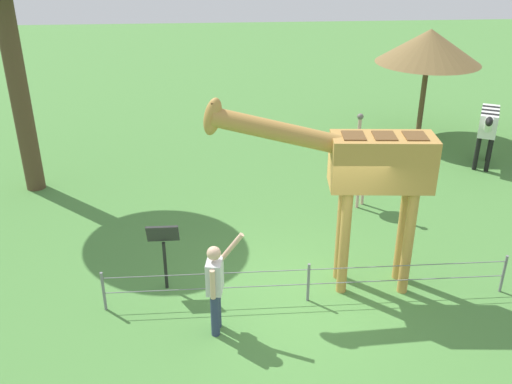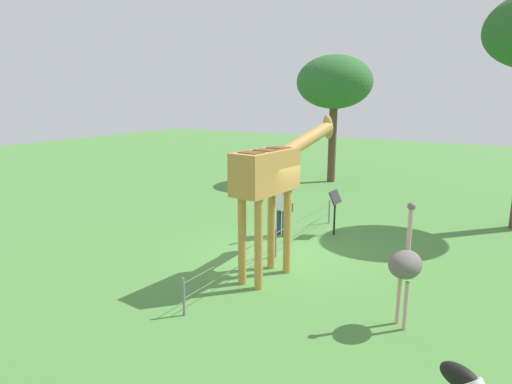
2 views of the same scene
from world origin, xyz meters
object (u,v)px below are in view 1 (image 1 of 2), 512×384
(giraffe, at_px, (362,169))
(visitor, at_px, (215,284))
(info_sign, at_px, (163,243))
(ostrich, at_px, (363,159))
(zebra, at_px, (488,125))
(shade_hut_far, at_px, (429,46))

(giraffe, distance_m, visitor, 3.07)
(giraffe, relative_size, info_sign, 2.93)
(visitor, relative_size, info_sign, 1.33)
(visitor, bearing_deg, ostrich, -128.66)
(zebra, bearing_deg, visitor, 41.10)
(zebra, distance_m, shade_hut_far, 3.07)
(info_sign, bearing_deg, shade_hut_far, -133.79)
(visitor, height_order, ostrich, ostrich)
(ostrich, xyz_separation_m, shade_hut_far, (-2.95, -4.57, 1.57))
(visitor, distance_m, zebra, 9.63)
(visitor, bearing_deg, giraffe, -155.76)
(giraffe, distance_m, zebra, 7.15)
(zebra, distance_m, info_sign, 9.60)
(visitor, distance_m, info_sign, 1.54)
(giraffe, relative_size, visitor, 2.21)
(shade_hut_far, relative_size, info_sign, 2.45)
(shade_hut_far, height_order, info_sign, shade_hut_far)
(giraffe, bearing_deg, shade_hut_far, -116.62)
(ostrich, distance_m, shade_hut_far, 5.66)
(visitor, bearing_deg, zebra, -138.90)
(visitor, xyz_separation_m, shade_hut_far, (-6.34, -8.79, 1.84))
(zebra, bearing_deg, ostrich, 28.49)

